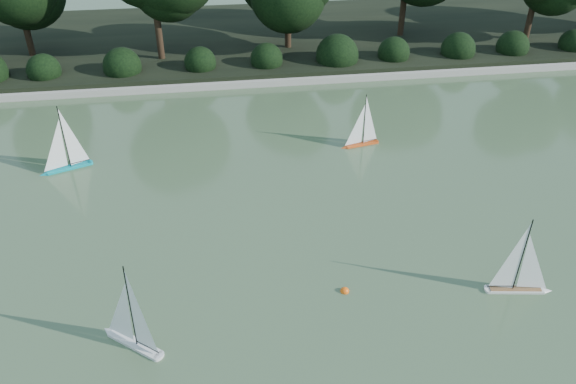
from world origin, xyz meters
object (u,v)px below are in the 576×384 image
(sailboat_white_b, at_px, (523,280))
(sailboat_orange, at_px, (359,137))
(race_buoy, at_px, (345,291))
(sailboat_white_a, at_px, (128,330))
(sailboat_teal, at_px, (63,160))

(sailboat_white_b, bearing_deg, sailboat_orange, 104.07)
(race_buoy, bearing_deg, sailboat_orange, 72.92)
(sailboat_white_a, bearing_deg, sailboat_white_b, 1.75)
(sailboat_white_b, xyz_separation_m, sailboat_teal, (-7.87, 5.03, 0.01))
(race_buoy, bearing_deg, sailboat_white_a, -169.95)
(sailboat_orange, xyz_separation_m, race_buoy, (-1.47, -4.78, -0.21))
(sailboat_orange, height_order, sailboat_teal, sailboat_teal)
(sailboat_orange, xyz_separation_m, sailboat_teal, (-6.57, -0.14, 0.04))
(sailboat_teal, xyz_separation_m, race_buoy, (5.10, -4.64, -0.24))
(sailboat_white_b, relative_size, sailboat_orange, 1.12)
(sailboat_teal, relative_size, race_buoy, 10.80)
(sailboat_teal, bearing_deg, sailboat_white_b, -32.60)
(sailboat_white_a, height_order, sailboat_teal, sailboat_teal)
(sailboat_orange, relative_size, race_buoy, 9.19)
(sailboat_white_b, distance_m, sailboat_teal, 9.34)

